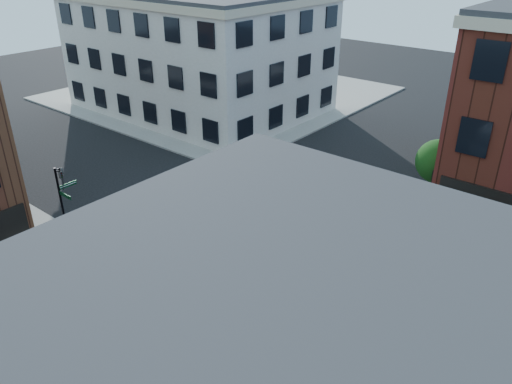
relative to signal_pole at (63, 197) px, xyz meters
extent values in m
plane|color=black|center=(6.72, 6.68, -2.86)|extent=(120.00, 120.00, 0.00)
cube|color=gray|center=(-14.28, 27.68, -2.78)|extent=(30.00, 30.00, 0.15)
cube|color=beige|center=(-12.28, 22.68, 2.64)|extent=(22.00, 16.00, 11.00)
cylinder|color=black|center=(14.22, 16.68, -1.97)|extent=(0.18, 0.18, 1.47)
cylinder|color=black|center=(14.22, 16.68, -1.24)|extent=(0.12, 0.12, 1.47)
sphere|color=#15380F|center=(14.22, 16.68, 0.44)|extent=(2.69, 2.69, 2.69)
sphere|color=#15380F|center=(14.47, 16.58, -0.10)|extent=(1.85, 1.85, 1.85)
cylinder|color=black|center=(14.22, 22.68, -2.04)|extent=(0.18, 0.18, 1.33)
cylinder|color=black|center=(14.22, 22.68, -1.38)|extent=(0.12, 0.12, 1.33)
sphere|color=#15380F|center=(14.22, 22.68, 0.14)|extent=(2.43, 2.43, 2.43)
sphere|color=#15380F|center=(14.47, 22.58, -0.35)|extent=(1.67, 1.67, 1.67)
cylinder|color=black|center=(-0.08, -0.12, -0.56)|extent=(0.12, 0.12, 4.60)
cylinder|color=black|center=(-0.08, -0.12, -2.56)|extent=(0.28, 0.28, 0.30)
cube|color=#053819|center=(0.47, -0.12, 0.29)|extent=(1.10, 0.03, 0.22)
cube|color=#053819|center=(-0.08, 0.43, 0.54)|extent=(0.03, 1.10, 0.22)
imported|color=black|center=(0.27, -0.02, 1.04)|extent=(0.22, 0.18, 1.10)
imported|color=black|center=(-0.18, 0.23, 1.04)|extent=(0.18, 0.22, 1.10)
cube|color=silver|center=(18.98, 2.24, -0.62)|extent=(6.26, 2.89, 3.30)
cube|color=maroon|center=(18.93, 0.89, -0.62)|extent=(2.34, 0.13, 0.74)
cube|color=maroon|center=(19.03, 3.59, -0.62)|extent=(2.34, 0.13, 0.74)
cube|color=#A1A1A3|center=(14.94, 2.39, -1.21)|extent=(2.22, 2.63, 2.13)
cube|color=black|center=(13.93, 2.43, -0.84)|extent=(0.18, 2.02, 0.96)
cube|color=black|center=(17.70, 2.29, -2.33)|extent=(8.54, 1.38, 0.27)
cylinder|color=black|center=(14.90, 1.27, -2.33)|extent=(1.08, 0.41, 1.06)
cylinder|color=black|center=(14.98, 3.51, -2.33)|extent=(1.08, 0.41, 1.06)
cylinder|color=black|center=(18.81, 3.36, -2.33)|extent=(1.08, 0.41, 1.06)
cube|color=red|center=(3.71, 3.49, -2.84)|extent=(0.52, 0.52, 0.04)
cone|color=red|center=(3.71, 3.49, -2.48)|extent=(0.49, 0.49, 0.75)
cylinder|color=white|center=(3.71, 3.49, -2.37)|extent=(0.29, 0.29, 0.09)
camera|label=1|loc=(23.37, -11.90, 12.51)|focal=35.00mm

